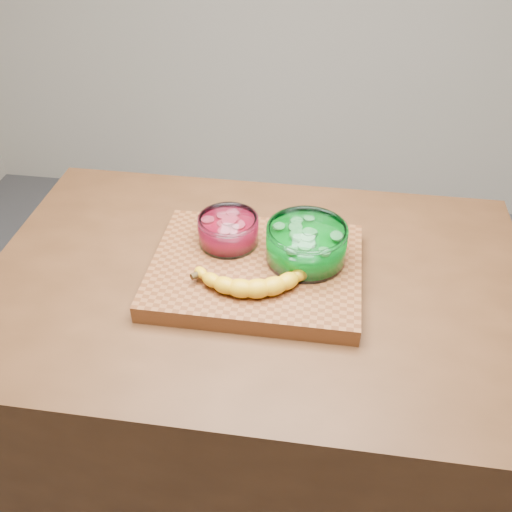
# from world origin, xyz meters

# --- Properties ---
(ground) EXTENTS (3.50, 3.50, 0.00)m
(ground) POSITION_xyz_m (0.00, 0.00, 0.00)
(ground) COLOR #595A5E
(ground) RESTS_ON ground
(counter) EXTENTS (1.20, 0.80, 0.90)m
(counter) POSITION_xyz_m (0.00, 0.00, 0.45)
(counter) COLOR #4D2D17
(counter) RESTS_ON ground
(cutting_board) EXTENTS (0.45, 0.35, 0.04)m
(cutting_board) POSITION_xyz_m (0.00, 0.00, 0.92)
(cutting_board) COLOR brown
(cutting_board) RESTS_ON counter
(bowl_red) EXTENTS (0.13, 0.13, 0.06)m
(bowl_red) POSITION_xyz_m (-0.07, 0.07, 0.97)
(bowl_red) COLOR white
(bowl_red) RESTS_ON cutting_board
(bowl_green) EXTENTS (0.17, 0.17, 0.08)m
(bowl_green) POSITION_xyz_m (0.10, 0.03, 0.98)
(bowl_green) COLOR white
(bowl_green) RESTS_ON cutting_board
(banana) EXTENTS (0.28, 0.15, 0.04)m
(banana) POSITION_xyz_m (0.00, -0.06, 0.96)
(banana) COLOR gold
(banana) RESTS_ON cutting_board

